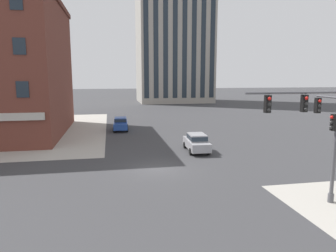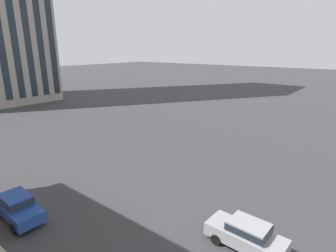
% 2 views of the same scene
% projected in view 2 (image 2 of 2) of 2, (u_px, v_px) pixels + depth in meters
% --- Properties ---
extents(car_main_southbound_near, '(2.04, 4.48, 1.68)m').
position_uv_depth(car_main_southbound_near, '(17.00, 206.00, 17.81)').
color(car_main_southbound_near, '#23479E').
rests_on(car_main_southbound_near, ground).
extents(car_parked_curb, '(2.04, 4.48, 1.68)m').
position_uv_depth(car_parked_curb, '(247.00, 234.00, 15.12)').
color(car_parked_curb, '#99999E').
rests_on(car_parked_curb, ground).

